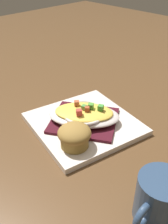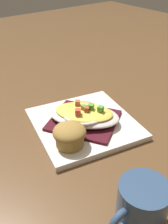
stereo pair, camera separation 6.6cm
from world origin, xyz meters
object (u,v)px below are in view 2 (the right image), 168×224
at_px(square_plate, 84,124).
at_px(muffin, 70,135).
at_px(gratin_dish, 84,114).
at_px(coffee_mug, 141,208).

bearing_deg(square_plate, muffin, -57.31).
distance_m(gratin_dish, muffin, 0.10).
bearing_deg(coffee_mug, gratin_dish, 160.61).
distance_m(square_plate, gratin_dish, 0.03).
relative_size(square_plate, coffee_mug, 2.18).
bearing_deg(coffee_mug, muffin, 175.94).
relative_size(gratin_dish, coffee_mug, 1.84).
xyz_separation_m(gratin_dish, muffin, (0.05, -0.08, 0.00)).
bearing_deg(muffin, coffee_mug, -4.06).
xyz_separation_m(gratin_dish, coffee_mug, (0.28, -0.10, 0.00)).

